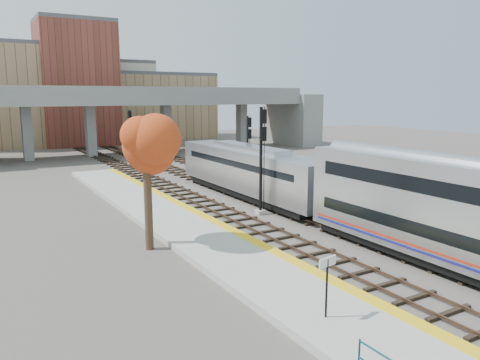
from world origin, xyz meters
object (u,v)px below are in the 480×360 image
car_a (278,165)px  car_b (266,156)px  car_c (272,153)px  signal_mast_near (261,161)px  tree (146,141)px  signal_mast_mid (248,154)px  locomotive (249,171)px  signal_mast_far (130,137)px

car_a → car_b: bearing=80.1°
car_b → car_c: (2.80, 2.69, -0.04)m
signal_mast_near → car_c: signal_mast_near is taller
signal_mast_near → tree: bearing=-160.4°
signal_mast_near → signal_mast_mid: bearing=64.5°
locomotive → car_b: 21.72m
tree → car_a: size_ratio=2.45×
signal_mast_mid → tree: 18.24m
signal_mast_near → car_a: (12.66, 16.13, -3.23)m
signal_mast_far → car_c: bearing=-16.2°
car_b → car_a: bearing=-113.3°
locomotive → car_b: locomotive is taller
tree → car_c: 39.76m
car_c → signal_mast_near: bearing=-139.9°
signal_mast_near → car_c: size_ratio=1.83×
signal_mast_near → car_b: bearing=56.0°
signal_mast_mid → car_b: bearing=51.4°
tree → car_b: (24.48, 25.74, -5.27)m
signal_mast_far → car_b: bearing=-27.5°
car_c → signal_mast_mid: bearing=-144.4°
locomotive → car_b: bearing=53.1°
signal_mast_far → tree: bearing=-105.6°
car_a → signal_mast_far: bearing=143.3°
signal_mast_near → signal_mast_mid: size_ratio=1.15×
signal_mast_near → car_c: bearing=54.5°
car_b → signal_mast_mid: bearing=-130.6°
signal_mast_mid → signal_mast_far: signal_mast_far is taller
signal_mast_near → tree: 10.18m
tree → locomotive: bearing=36.3°
car_a → car_c: bearing=71.1°
tree → car_c: bearing=46.2°
tree → car_a: tree is taller
signal_mast_mid → car_c: bearing=50.0°
car_c → car_b: bearing=-150.6°
signal_mast_far → tree: size_ratio=0.82×
locomotive → signal_mast_near: bearing=-112.5°
car_a → car_c: (5.25, 8.95, 0.04)m
signal_mast_far → car_a: bearing=-48.2°
signal_mast_far → car_b: 17.21m
signal_mast_near → car_a: size_ratio=2.30×
locomotive → signal_mast_far: 25.30m
car_a → signal_mast_near: bearing=-116.6°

